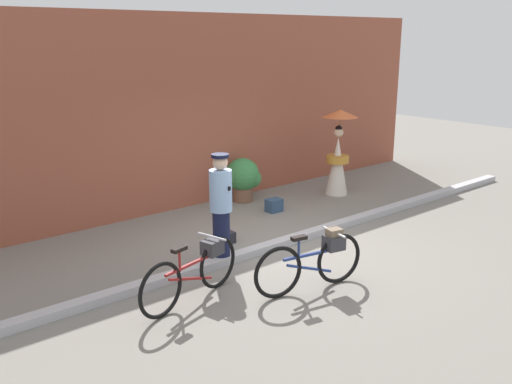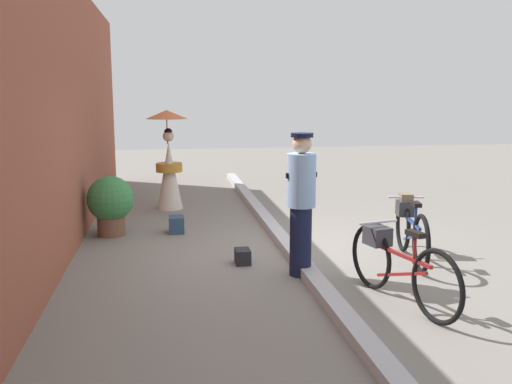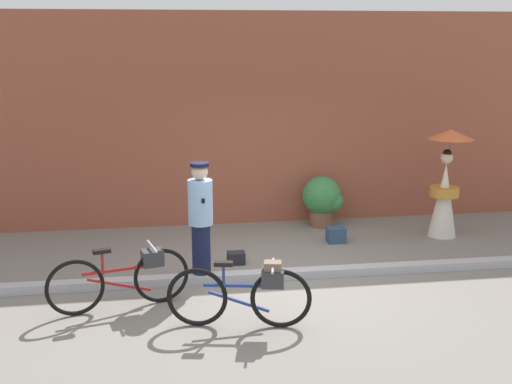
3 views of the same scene
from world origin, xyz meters
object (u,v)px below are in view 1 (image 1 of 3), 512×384
(person_officer, at_px, (221,206))
(backpack_on_pavement, at_px, (227,238))
(person_with_parasol, at_px, (338,153))
(bicycle_near_officer, at_px, (314,259))
(backpack_spare, at_px, (274,205))
(bicycle_far_side, at_px, (194,270))
(potted_plant_by_door, at_px, (244,177))

(person_officer, relative_size, backpack_on_pavement, 6.40)
(person_officer, relative_size, person_with_parasol, 0.92)
(bicycle_near_officer, relative_size, backpack_on_pavement, 6.38)
(person_officer, height_order, backpack_spare, person_officer)
(bicycle_far_side, xyz_separation_m, backpack_on_pavement, (1.58, 1.39, -0.32))
(person_with_parasol, height_order, backpack_on_pavement, person_with_parasol)
(bicycle_far_side, height_order, backpack_spare, bicycle_far_side)
(backpack_spare, bearing_deg, backpack_on_pavement, -155.77)
(bicycle_far_side, bearing_deg, person_with_parasol, 23.43)
(person_officer, xyz_separation_m, person_with_parasol, (4.27, 1.51, 0.00))
(potted_plant_by_door, relative_size, backpack_on_pavement, 3.45)
(backpack_on_pavement, bearing_deg, person_officer, -132.50)
(backpack_spare, bearing_deg, person_with_parasol, 2.77)
(bicycle_far_side, bearing_deg, bicycle_near_officer, -28.62)
(person_officer, distance_m, backpack_spare, 2.85)
(person_with_parasol, xyz_separation_m, backpack_spare, (-1.92, -0.09, -0.78))
(person_with_parasol, xyz_separation_m, potted_plant_by_door, (-1.90, 0.89, -0.40))
(person_with_parasol, distance_m, backpack_spare, 2.07)
(backpack_on_pavement, bearing_deg, backpack_spare, 24.23)
(potted_plant_by_door, xyz_separation_m, backpack_spare, (-0.02, -0.98, -0.37))
(bicycle_far_side, relative_size, person_officer, 1.04)
(bicycle_near_officer, bearing_deg, backpack_on_pavement, 86.06)
(potted_plant_by_door, height_order, backpack_on_pavement, potted_plant_by_door)
(person_officer, bearing_deg, backpack_spare, 31.13)
(bicycle_near_officer, distance_m, backpack_spare, 3.56)
(bicycle_far_side, xyz_separation_m, potted_plant_by_door, (3.38, 3.18, 0.09))
(bicycle_far_side, height_order, potted_plant_by_door, potted_plant_by_door)
(bicycle_near_officer, xyz_separation_m, potted_plant_by_door, (1.95, 3.96, 0.08))
(bicycle_near_officer, height_order, person_with_parasol, person_with_parasol)
(person_officer, distance_m, backpack_on_pavement, 1.16)
(bicycle_near_officer, distance_m, potted_plant_by_door, 4.41)
(person_with_parasol, relative_size, backpack_spare, 6.11)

